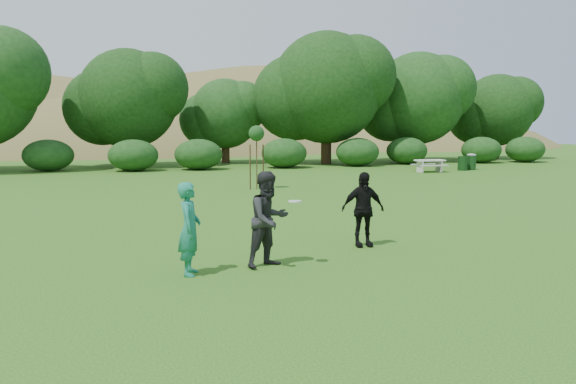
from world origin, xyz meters
name	(u,v)px	position (x,y,z in m)	size (l,w,h in m)	color
ground	(326,258)	(0.00, 0.00, 0.00)	(120.00, 120.00, 0.00)	#19470C
player_teal	(189,229)	(-2.96, -0.55, 0.90)	(0.65, 0.43, 1.79)	#1A775E
player_grey	(269,219)	(-1.35, -0.35, 0.97)	(0.95, 0.74, 1.95)	#242426
player_black	(363,209)	(1.25, 0.91, 0.89)	(1.04, 0.43, 1.78)	black
trash_can_near	(463,163)	(16.31, 19.95, 0.45)	(0.60, 0.60, 0.90)	#133514
frisbee	(295,201)	(-0.85, -0.50, 1.34)	(0.27, 0.27, 0.04)	white
sapling	(256,135)	(1.45, 13.29, 2.42)	(0.70, 0.70, 2.85)	#3F2C18
picnic_table	(430,164)	(13.65, 19.39, 0.52)	(1.80, 1.48, 0.76)	silver
trash_can_lidded	(471,161)	(17.14, 20.26, 0.54)	(0.60, 0.60, 1.05)	#153916
hillside	(158,231)	(-0.56, 68.45, -11.97)	(150.00, 72.00, 52.00)	olive
tree_row	(233,97)	(3.23, 28.68, 4.87)	(53.92, 10.38, 9.62)	#3A2616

